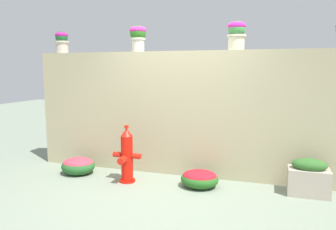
{
  "coord_description": "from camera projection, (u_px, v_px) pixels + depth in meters",
  "views": [
    {
      "loc": [
        1.41,
        -4.34,
        1.77
      ],
      "look_at": [
        -0.22,
        0.76,
        1.03
      ],
      "focal_mm": 35.04,
      "sensor_mm": 36.0,
      "label": 1
    }
  ],
  "objects": [
    {
      "name": "stone_wall",
      "position": [
        184.0,
        113.0,
        5.53
      ],
      "size": [
        5.35,
        0.32,
        2.07
      ],
      "primitive_type": "cube",
      "color": "tan",
      "rests_on": "ground"
    },
    {
      "name": "potted_plant_0",
      "position": [
        62.0,
        41.0,
        6.03
      ],
      "size": [
        0.26,
        0.26,
        0.4
      ],
      "color": "beige",
      "rests_on": "stone_wall"
    },
    {
      "name": "ground_plane",
      "position": [
        167.0,
        192.0,
        4.76
      ],
      "size": [
        24.0,
        24.0,
        0.0
      ],
      "primitive_type": "plane",
      "color": "gray"
    },
    {
      "name": "planter_box",
      "position": [
        309.0,
        178.0,
        4.63
      ],
      "size": [
        0.56,
        0.33,
        0.53
      ],
      "color": "#AFA290",
      "rests_on": "ground"
    },
    {
      "name": "fire_hydrant",
      "position": [
        127.0,
        156.0,
        5.16
      ],
      "size": [
        0.46,
        0.37,
        0.91
      ],
      "color": "red",
      "rests_on": "ground"
    },
    {
      "name": "flower_bush_right",
      "position": [
        78.0,
        165.0,
        5.6
      ],
      "size": [
        0.58,
        0.52,
        0.29
      ],
      "color": "#265E29",
      "rests_on": "ground"
    },
    {
      "name": "flower_bush_left",
      "position": [
        200.0,
        178.0,
        4.97
      ],
      "size": [
        0.57,
        0.52,
        0.26
      ],
      "color": "#276121",
      "rests_on": "ground"
    },
    {
      "name": "potted_plant_2",
      "position": [
        237.0,
        33.0,
        5.1
      ],
      "size": [
        0.3,
        0.3,
        0.46
      ],
      "color": "beige",
      "rests_on": "stone_wall"
    },
    {
      "name": "potted_plant_1",
      "position": [
        138.0,
        35.0,
        5.56
      ],
      "size": [
        0.29,
        0.29,
        0.45
      ],
      "color": "beige",
      "rests_on": "stone_wall"
    }
  ]
}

